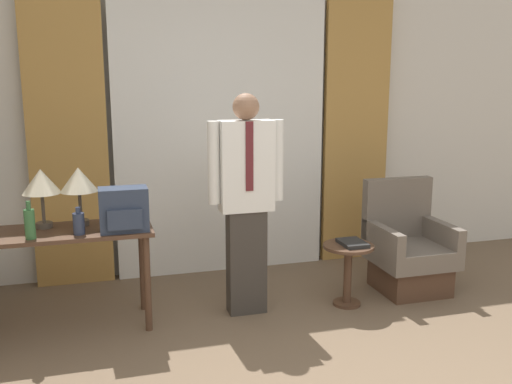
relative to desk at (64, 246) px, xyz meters
name	(u,v)px	position (x,y,z in m)	size (l,w,h in m)	color
wall_back	(219,126)	(1.37, 1.08, 0.73)	(10.00, 0.06, 2.70)	silver
curtain_sheer_center	(222,134)	(1.37, 0.95, 0.67)	(1.94, 0.06, 2.58)	white
curtain_drape_left	(68,138)	(0.04, 0.95, 0.67)	(0.66, 0.06, 2.58)	#B28442
curtain_drape_right	(356,130)	(2.71, 0.95, 0.67)	(0.66, 0.06, 2.58)	#B28442
desk	(64,246)	(0.00, 0.00, 0.00)	(1.24, 0.52, 0.74)	#4C3323
table_lamp_left	(41,183)	(-0.13, 0.11, 0.44)	(0.27, 0.27, 0.43)	#4C4238
table_lamp_right	(79,181)	(0.13, 0.11, 0.44)	(0.27, 0.27, 0.43)	#4C4238
bottle_near_edge	(30,223)	(-0.19, -0.17, 0.22)	(0.07, 0.07, 0.26)	#336638
bottle_by_lamp	(79,223)	(0.12, -0.14, 0.19)	(0.08, 0.08, 0.19)	#2D3851
backpack	(124,210)	(0.42, -0.14, 0.27)	(0.33, 0.22, 0.31)	#2D384C
person	(246,196)	(1.33, -0.07, 0.30)	(0.58, 0.20, 1.69)	#38332D
armchair	(408,252)	(2.78, 0.01, -0.29)	(0.63, 0.62, 0.93)	#4C3323
side_table	(348,264)	(2.13, -0.17, -0.28)	(0.40, 0.40, 0.50)	#4C3323
book	(352,243)	(2.16, -0.18, -0.11)	(0.18, 0.25, 0.03)	black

